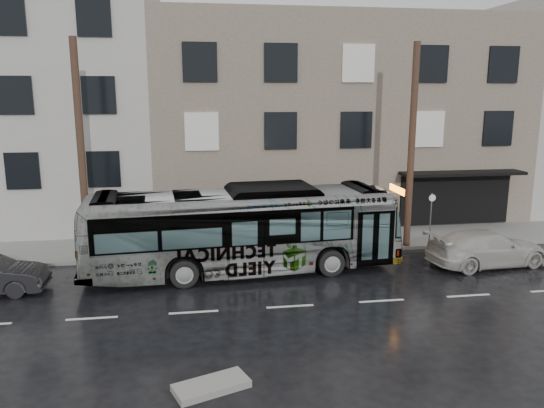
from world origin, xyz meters
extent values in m
plane|color=black|center=(0.00, 0.00, 0.00)|extent=(120.00, 120.00, 0.00)
cube|color=gray|center=(0.00, 4.90, 0.07)|extent=(90.00, 3.60, 0.15)
cube|color=gray|center=(5.00, 12.70, 5.50)|extent=(20.00, 12.00, 11.00)
cylinder|color=#4E3427|center=(6.50, 3.30, 4.65)|extent=(0.30, 0.30, 9.00)
cylinder|color=#4E3427|center=(-7.50, 3.30, 4.65)|extent=(0.30, 0.30, 9.00)
cylinder|color=slate|center=(7.60, 3.30, 1.35)|extent=(0.06, 0.06, 2.40)
imported|color=#B2B2B2|center=(-1.22, 1.24, 1.72)|extent=(12.56, 3.80, 3.45)
imported|color=#B4B1AB|center=(8.84, 0.56, 0.73)|extent=(5.26, 2.62, 1.47)
cube|color=gray|center=(-2.81, -7.19, 0.09)|extent=(1.97, 1.38, 0.18)
camera|label=1|loc=(-3.10, -18.87, 7.03)|focal=35.00mm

